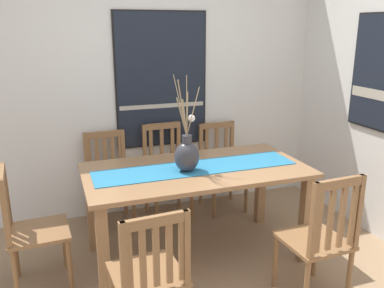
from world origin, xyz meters
The scene contains 11 objects.
wall_back centered at (0.00, 1.86, 1.35)m, with size 6.40×0.12×2.70m, color silver.
dining_table centered at (0.13, 0.74, 0.66)m, with size 1.77×0.91×0.78m.
table_runner centered at (0.13, 0.74, 0.78)m, with size 1.63×0.36×0.01m, color #236B93.
centerpiece_vase centered at (0.03, 0.69, 0.92)m, with size 0.21×0.24×0.76m.
chair_0 centered at (-0.46, 1.59, 0.48)m, with size 0.43×0.43×0.90m.
chair_1 centered at (-0.47, -0.11, 0.48)m, with size 0.45×0.45×0.91m.
chair_2 centered at (-1.16, 0.73, 0.48)m, with size 0.44×0.44×0.93m.
chair_3 centered at (0.72, -0.10, 0.49)m, with size 0.44×0.44×0.96m.
chair_4 centered at (0.71, 1.57, 0.47)m, with size 0.43×0.43×0.90m.
chair_5 centered at (0.11, 1.56, 0.48)m, with size 0.44×0.44×0.94m.
painting_on_back_wall centered at (0.14, 1.79, 1.35)m, with size 0.93×0.05×1.34m.
Camera 1 is at (-0.93, -2.15, 1.87)m, focal length 38.13 mm.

